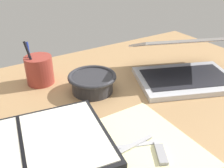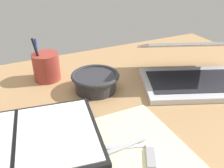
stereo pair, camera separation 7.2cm
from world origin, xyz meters
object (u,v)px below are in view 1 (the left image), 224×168
(pen_cup, at_px, (39,70))
(bowl, at_px, (92,82))
(planner, at_px, (24,154))
(laptop, at_px, (184,66))
(scissors, at_px, (116,151))

(pen_cup, bearing_deg, bowl, -49.13)
(bowl, bearing_deg, planner, -145.14)
(laptop, xyz_separation_m, scissors, (-0.40, -0.18, -0.05))
(laptop, relative_size, bowl, 2.64)
(bowl, height_order, pen_cup, pen_cup)
(pen_cup, relative_size, scissors, 1.10)
(laptop, height_order, bowl, laptop)
(pen_cup, bearing_deg, laptop, -28.37)
(laptop, bearing_deg, pen_cup, 173.56)
(laptop, relative_size, planner, 1.00)
(laptop, distance_m, pen_cup, 0.50)
(laptop, distance_m, planner, 0.59)
(bowl, relative_size, planner, 0.38)
(pen_cup, height_order, planner, pen_cup)
(planner, bearing_deg, bowl, 43.84)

